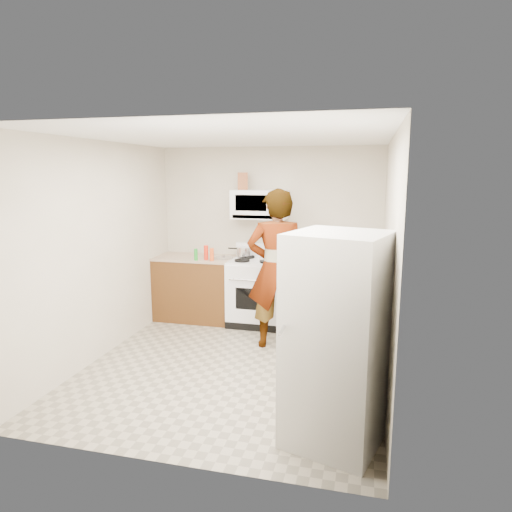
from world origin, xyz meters
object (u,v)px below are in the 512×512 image
(person, at_px, (276,269))
(saucepan, at_px, (244,252))
(kettle, at_px, (330,253))
(fridge, at_px, (337,340))
(gas_range, at_px, (257,291))
(microwave, at_px, (260,204))

(person, xyz_separation_m, saucepan, (-0.66, 0.92, 0.04))
(kettle, bearing_deg, fridge, -100.11)
(fridge, distance_m, saucepan, 3.21)
(gas_range, xyz_separation_m, microwave, (0.00, 0.13, 1.21))
(person, bearing_deg, saucepan, -69.00)
(gas_range, distance_m, person, 1.01)
(fridge, xyz_separation_m, kettle, (-0.31, 2.90, 0.18))
(fridge, bearing_deg, saucepan, 134.86)
(person, bearing_deg, kettle, -133.62)
(microwave, relative_size, saucepan, 3.44)
(microwave, relative_size, fridge, 0.45)
(fridge, bearing_deg, gas_range, 132.32)
(fridge, relative_size, kettle, 8.89)
(microwave, xyz_separation_m, saucepan, (-0.23, 0.03, -0.69))
(person, height_order, saucepan, person)
(person, distance_m, kettle, 1.15)
(person, relative_size, kettle, 10.23)
(microwave, bearing_deg, person, -64.60)
(gas_range, xyz_separation_m, saucepan, (-0.23, 0.15, 0.53))
(microwave, height_order, saucepan, microwave)
(microwave, relative_size, person, 0.39)
(gas_range, distance_m, microwave, 1.22)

